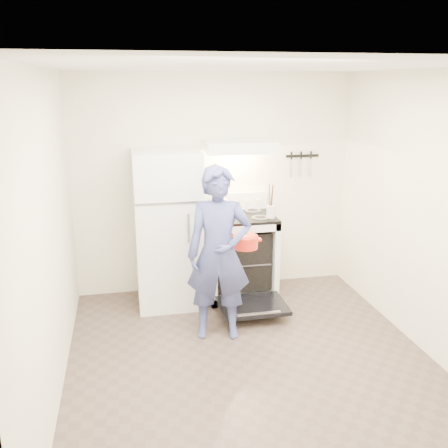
# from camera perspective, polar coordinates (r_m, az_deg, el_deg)

# --- Properties ---
(floor) EXTENTS (3.60, 3.60, 0.00)m
(floor) POSITION_cam_1_polar(r_m,az_deg,el_deg) (4.57, 3.25, -15.60)
(floor) COLOR #4B3E35
(floor) RESTS_ON ground
(back_wall) EXTENTS (3.20, 0.02, 2.50)m
(back_wall) POSITION_cam_1_polar(r_m,az_deg,el_deg) (5.76, -1.11, 4.57)
(back_wall) COLOR beige
(back_wall) RESTS_ON ground
(refrigerator) EXTENTS (0.70, 0.70, 1.70)m
(refrigerator) POSITION_cam_1_polar(r_m,az_deg,el_deg) (5.45, -6.42, -0.55)
(refrigerator) COLOR white
(refrigerator) RESTS_ON floor
(stove_body) EXTENTS (0.76, 0.65, 0.92)m
(stove_body) POSITION_cam_1_polar(r_m,az_deg,el_deg) (5.71, 1.80, -3.77)
(stove_body) COLOR white
(stove_body) RESTS_ON floor
(cooktop) EXTENTS (0.76, 0.65, 0.03)m
(cooktop) POSITION_cam_1_polar(r_m,az_deg,el_deg) (5.57, 1.84, 0.84)
(cooktop) COLOR black
(cooktop) RESTS_ON stove_body
(backsplash) EXTENTS (0.76, 0.07, 0.20)m
(backsplash) POSITION_cam_1_polar(r_m,az_deg,el_deg) (5.81, 1.21, 2.65)
(backsplash) COLOR white
(backsplash) RESTS_ON cooktop
(oven_door) EXTENTS (0.70, 0.54, 0.04)m
(oven_door) POSITION_cam_1_polar(r_m,az_deg,el_deg) (5.31, 3.26, -9.30)
(oven_door) COLOR black
(oven_door) RESTS_ON floor
(oven_rack) EXTENTS (0.60, 0.52, 0.01)m
(oven_rack) POSITION_cam_1_polar(r_m,az_deg,el_deg) (5.72, 1.80, -3.96)
(oven_rack) COLOR slate
(oven_rack) RESTS_ON stove_body
(range_hood) EXTENTS (0.76, 0.50, 0.12)m
(range_hood) POSITION_cam_1_polar(r_m,az_deg,el_deg) (5.49, 1.73, 8.86)
(range_hood) COLOR white
(range_hood) RESTS_ON back_wall
(knife_strip) EXTENTS (0.40, 0.02, 0.03)m
(knife_strip) POSITION_cam_1_polar(r_m,az_deg,el_deg) (5.97, 8.95, 7.71)
(knife_strip) COLOR black
(knife_strip) RESTS_ON back_wall
(pizza_stone) EXTENTS (0.35, 0.35, 0.02)m
(pizza_stone) POSITION_cam_1_polar(r_m,az_deg,el_deg) (5.68, 2.30, -3.97)
(pizza_stone) COLOR #876A4F
(pizza_stone) RESTS_ON oven_rack
(tea_kettle) EXTENTS (0.22, 0.18, 0.26)m
(tea_kettle) POSITION_cam_1_polar(r_m,az_deg,el_deg) (5.70, -0.81, 2.70)
(tea_kettle) COLOR #B8B8BD
(tea_kettle) RESTS_ON cooktop
(utensil_jar) EXTENTS (0.09, 0.09, 0.13)m
(utensil_jar) POSITION_cam_1_polar(r_m,az_deg,el_deg) (5.37, 5.36, 1.41)
(utensil_jar) COLOR silver
(utensil_jar) RESTS_ON cooktop
(person) EXTENTS (0.66, 0.49, 1.67)m
(person) POSITION_cam_1_polar(r_m,az_deg,el_deg) (4.68, -0.58, -3.44)
(person) COLOR navy
(person) RESTS_ON floor
(dutch_oven) EXTENTS (0.32, 0.25, 0.22)m
(dutch_oven) POSITION_cam_1_polar(r_m,az_deg,el_deg) (4.96, 2.45, -2.11)
(dutch_oven) COLOR red
(dutch_oven) RESTS_ON person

